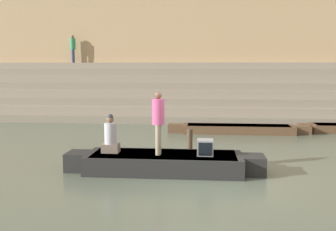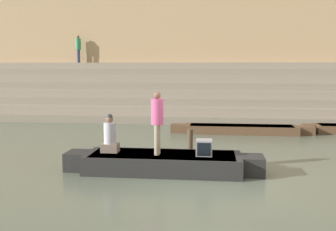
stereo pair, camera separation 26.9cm
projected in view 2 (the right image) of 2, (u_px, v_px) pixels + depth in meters
The scene contains 10 objects.
ground_plane at pixel (208, 180), 9.98m from camera, with size 120.00×120.00×0.00m, color #566051.
ghat_steps at pixel (211, 97), 22.42m from camera, with size 36.00×5.59×3.06m.
back_wall at pixel (212, 32), 24.46m from camera, with size 34.20×1.28×9.98m.
rowboat_main at pixel (163, 162), 10.70m from camera, with size 5.40×1.53×0.50m.
person_standing at pixel (157, 118), 10.50m from camera, with size 0.33×0.33×1.70m.
person_rowing at pixel (110, 137), 10.85m from camera, with size 0.46×0.37×1.07m.
tv_set at pixel (204, 148), 10.48m from camera, with size 0.43×0.45×0.42m.
moored_boat_shore at pixel (241, 129), 16.77m from camera, with size 6.03×1.01×0.35m.
mooring_post at pixel (190, 144), 12.29m from camera, with size 0.17×0.17×0.92m, color #473828.
person_on_steps at pixel (78, 47), 24.59m from camera, with size 0.34×0.34×1.70m.
Camera 2 is at (0.08, -9.74, 2.89)m, focal length 42.00 mm.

